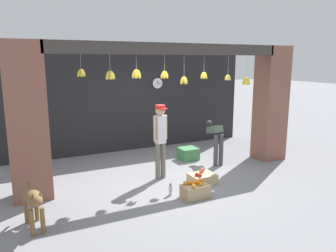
{
  "coord_description": "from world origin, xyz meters",
  "views": [
    {
      "loc": [
        -3.21,
        -6.14,
        2.58
      ],
      "look_at": [
        0.0,
        0.4,
        1.12
      ],
      "focal_mm": 35.0,
      "sensor_mm": 36.0,
      "label": 1
    }
  ],
  "objects_px": {
    "water_bottle": "(170,190)",
    "shopkeeper": "(160,136)",
    "fruit_crate_apples": "(202,178)",
    "fruit_crate_oranges": "(195,190)",
    "dog": "(33,199)",
    "produce_box_green": "(188,154)",
    "worker_stooping": "(215,137)",
    "wall_clock": "(157,83)"
  },
  "relations": [
    {
      "from": "shopkeeper",
      "to": "water_bottle",
      "type": "distance_m",
      "value": 1.29
    },
    {
      "from": "dog",
      "to": "produce_box_green",
      "type": "bearing_deg",
      "value": 112.55
    },
    {
      "from": "shopkeeper",
      "to": "fruit_crate_apples",
      "type": "distance_m",
      "value": 1.28
    },
    {
      "from": "dog",
      "to": "shopkeeper",
      "type": "xyz_separation_m",
      "value": [
        2.69,
        1.18,
        0.47
      ]
    },
    {
      "from": "shopkeeper",
      "to": "wall_clock",
      "type": "xyz_separation_m",
      "value": [
        1.08,
        2.52,
        0.95
      ]
    },
    {
      "from": "dog",
      "to": "water_bottle",
      "type": "relative_size",
      "value": 3.94
    },
    {
      "from": "water_bottle",
      "to": "shopkeeper",
      "type": "bearing_deg",
      "value": 76.81
    },
    {
      "from": "fruit_crate_oranges",
      "to": "dog",
      "type": "bearing_deg",
      "value": 178.81
    },
    {
      "from": "shopkeeper",
      "to": "fruit_crate_oranges",
      "type": "relative_size",
      "value": 3.16
    },
    {
      "from": "dog",
      "to": "worker_stooping",
      "type": "height_order",
      "value": "worker_stooping"
    },
    {
      "from": "shopkeeper",
      "to": "fruit_crate_oranges",
      "type": "height_order",
      "value": "shopkeeper"
    },
    {
      "from": "produce_box_green",
      "to": "worker_stooping",
      "type": "bearing_deg",
      "value": -52.21
    },
    {
      "from": "shopkeeper",
      "to": "produce_box_green",
      "type": "xyz_separation_m",
      "value": [
        1.26,
        0.97,
        -0.81
      ]
    },
    {
      "from": "fruit_crate_oranges",
      "to": "worker_stooping",
      "type": "bearing_deg",
      "value": 46.54
    },
    {
      "from": "fruit_crate_oranges",
      "to": "produce_box_green",
      "type": "distance_m",
      "value": 2.46
    },
    {
      "from": "produce_box_green",
      "to": "wall_clock",
      "type": "height_order",
      "value": "wall_clock"
    },
    {
      "from": "fruit_crate_apples",
      "to": "water_bottle",
      "type": "xyz_separation_m",
      "value": [
        -0.89,
        -0.27,
        0.0
      ]
    },
    {
      "from": "shopkeeper",
      "to": "produce_box_green",
      "type": "bearing_deg",
      "value": -150.78
    },
    {
      "from": "dog",
      "to": "produce_box_green",
      "type": "distance_m",
      "value": 4.51
    },
    {
      "from": "dog",
      "to": "shopkeeper",
      "type": "height_order",
      "value": "shopkeeper"
    },
    {
      "from": "produce_box_green",
      "to": "water_bottle",
      "type": "relative_size",
      "value": 1.99
    },
    {
      "from": "water_bottle",
      "to": "fruit_crate_apples",
      "type": "bearing_deg",
      "value": 16.9
    },
    {
      "from": "shopkeeper",
      "to": "wall_clock",
      "type": "relative_size",
      "value": 5.15
    },
    {
      "from": "fruit_crate_apples",
      "to": "worker_stooping",
      "type": "bearing_deg",
      "value": 45.68
    },
    {
      "from": "water_bottle",
      "to": "wall_clock",
      "type": "distance_m",
      "value": 4.11
    },
    {
      "from": "worker_stooping",
      "to": "produce_box_green",
      "type": "xyz_separation_m",
      "value": [
        -0.45,
        0.58,
        -0.53
      ]
    },
    {
      "from": "worker_stooping",
      "to": "fruit_crate_oranges",
      "type": "distance_m",
      "value": 2.31
    },
    {
      "from": "dog",
      "to": "wall_clock",
      "type": "xyz_separation_m",
      "value": [
        3.77,
        3.7,
        1.43
      ]
    },
    {
      "from": "worker_stooping",
      "to": "fruit_crate_apples",
      "type": "distance_m",
      "value": 1.58
    },
    {
      "from": "fruit_crate_apples",
      "to": "produce_box_green",
      "type": "bearing_deg",
      "value": 70.32
    },
    {
      "from": "produce_box_green",
      "to": "water_bottle",
      "type": "xyz_separation_m",
      "value": [
        -1.48,
        -1.9,
        -0.05
      ]
    },
    {
      "from": "fruit_crate_apples",
      "to": "produce_box_green",
      "type": "relative_size",
      "value": 1.15
    },
    {
      "from": "wall_clock",
      "to": "dog",
      "type": "bearing_deg",
      "value": -135.54
    },
    {
      "from": "fruit_crate_oranges",
      "to": "wall_clock",
      "type": "xyz_separation_m",
      "value": [
        0.92,
        3.76,
        1.78
      ]
    },
    {
      "from": "fruit_crate_apples",
      "to": "produce_box_green",
      "type": "distance_m",
      "value": 1.73
    },
    {
      "from": "worker_stooping",
      "to": "wall_clock",
      "type": "relative_size",
      "value": 3.25
    },
    {
      "from": "shopkeeper",
      "to": "fruit_crate_apples",
      "type": "xyz_separation_m",
      "value": [
        0.68,
        -0.66,
        -0.86
      ]
    },
    {
      "from": "worker_stooping",
      "to": "fruit_crate_oranges",
      "type": "xyz_separation_m",
      "value": [
        -1.54,
        -1.63,
        -0.55
      ]
    },
    {
      "from": "dog",
      "to": "fruit_crate_apples",
      "type": "bearing_deg",
      "value": 92.77
    },
    {
      "from": "fruit_crate_oranges",
      "to": "water_bottle",
      "type": "distance_m",
      "value": 0.49
    },
    {
      "from": "shopkeeper",
      "to": "water_bottle",
      "type": "relative_size",
      "value": 7.01
    },
    {
      "from": "water_bottle",
      "to": "wall_clock",
      "type": "bearing_deg",
      "value": 69.43
    }
  ]
}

